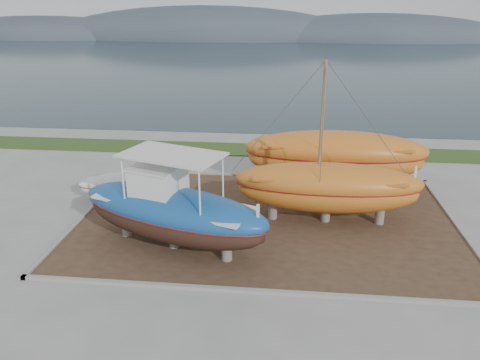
# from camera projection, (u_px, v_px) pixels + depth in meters

# --- Properties ---
(ground) EXTENTS (140.00, 140.00, 0.00)m
(ground) POSITION_uv_depth(u_px,v_px,m) (261.00, 263.00, 19.23)
(ground) COLOR gray
(ground) RESTS_ON ground
(dirt_patch) EXTENTS (18.00, 12.00, 0.06)m
(dirt_patch) POSITION_uv_depth(u_px,v_px,m) (266.00, 220.00, 22.93)
(dirt_patch) COLOR #422D1E
(dirt_patch) RESTS_ON ground
(curb_frame) EXTENTS (18.60, 12.60, 0.15)m
(curb_frame) POSITION_uv_depth(u_px,v_px,m) (266.00, 220.00, 22.92)
(curb_frame) COLOR gray
(curb_frame) RESTS_ON ground
(grass_strip) EXTENTS (44.00, 3.00, 0.08)m
(grass_strip) POSITION_uv_depth(u_px,v_px,m) (275.00, 151.00, 33.61)
(grass_strip) COLOR #284219
(grass_strip) RESTS_ON ground
(sea) EXTENTS (260.00, 100.00, 0.04)m
(sea) POSITION_uv_depth(u_px,v_px,m) (285.00, 61.00, 84.23)
(sea) COLOR #1B2F36
(sea) RESTS_ON ground
(mountain_ridge) EXTENTS (200.00, 36.00, 20.00)m
(mountain_ridge) POSITION_uv_depth(u_px,v_px,m) (288.00, 38.00, 135.30)
(mountain_ridge) COLOR #333D49
(mountain_ridge) RESTS_ON ground
(blue_caique) EXTENTS (9.30, 5.57, 4.27)m
(blue_caique) POSITION_uv_depth(u_px,v_px,m) (172.00, 202.00, 19.68)
(blue_caique) COLOR #174E94
(blue_caique) RESTS_ON dirt_patch
(white_dinghy) EXTENTS (4.66, 3.27, 1.31)m
(white_dinghy) POSITION_uv_depth(u_px,v_px,m) (121.00, 185.00, 25.45)
(white_dinghy) COLOR white
(white_dinghy) RESTS_ON dirt_patch
(orange_sailboat) EXTENTS (8.93, 2.71, 7.67)m
(orange_sailboat) POSITION_uv_depth(u_px,v_px,m) (330.00, 145.00, 21.48)
(orange_sailboat) COLOR #C1671D
(orange_sailboat) RESTS_ON dirt_patch
(orange_bare_hull) EXTENTS (10.09, 3.06, 3.30)m
(orange_bare_hull) POSITION_uv_depth(u_px,v_px,m) (335.00, 162.00, 26.05)
(orange_bare_hull) COLOR #C1671D
(orange_bare_hull) RESTS_ON dirt_patch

